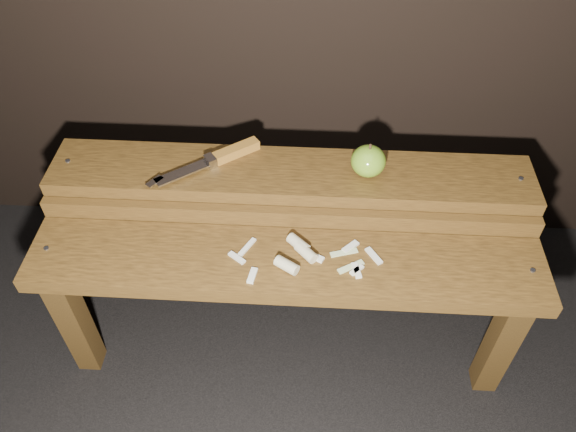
# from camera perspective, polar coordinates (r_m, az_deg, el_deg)

# --- Properties ---
(ground) EXTENTS (60.00, 60.00, 0.00)m
(ground) POSITION_cam_1_polar(r_m,az_deg,el_deg) (1.66, -0.12, -12.34)
(ground) COLOR black
(bench_front_tier) EXTENTS (1.20, 0.20, 0.42)m
(bench_front_tier) POSITION_cam_1_polar(r_m,az_deg,el_deg) (1.34, -0.31, -6.62)
(bench_front_tier) COLOR #39250E
(bench_front_tier) RESTS_ON ground
(bench_rear_tier) EXTENTS (1.20, 0.21, 0.50)m
(bench_rear_tier) POSITION_cam_1_polar(r_m,az_deg,el_deg) (1.44, 0.25, 2.02)
(bench_rear_tier) COLOR #39250E
(bench_rear_tier) RESTS_ON ground
(apple) EXTENTS (0.08, 0.08, 0.09)m
(apple) POSITION_cam_1_polar(r_m,az_deg,el_deg) (1.37, 8.16, 5.55)
(apple) COLOR olive
(apple) RESTS_ON bench_rear_tier
(knife) EXTENTS (0.26, 0.20, 0.03)m
(knife) POSITION_cam_1_polar(r_m,az_deg,el_deg) (1.42, -6.68, 6.04)
(knife) COLOR #966020
(knife) RESTS_ON bench_rear_tier
(apple_scraps) EXTENTS (0.36, 0.14, 0.03)m
(apple_scraps) POSITION_cam_1_polar(r_m,az_deg,el_deg) (1.29, 1.47, -3.98)
(apple_scraps) COLOR beige
(apple_scraps) RESTS_ON bench_front_tier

